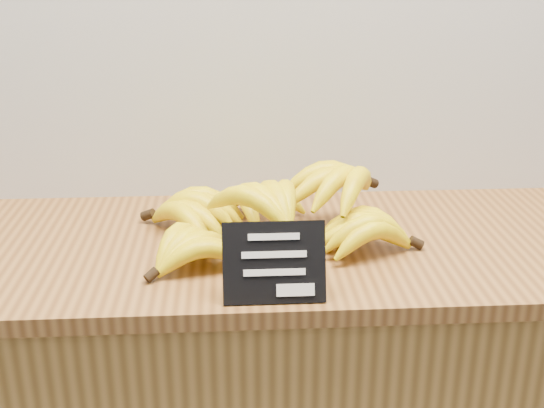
{
  "coord_description": "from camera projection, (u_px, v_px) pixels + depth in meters",
  "views": [
    {
      "loc": [
        -0.12,
        1.59,
        1.45
      ],
      "look_at": [
        -0.05,
        2.7,
        1.02
      ],
      "focal_mm": 45.0,
      "sensor_mm": 36.0,
      "label": 1
    }
  ],
  "objects": [
    {
      "name": "banana_pile",
      "position": [
        273.0,
        212.0,
        1.26
      ],
      "size": [
        0.52,
        0.39,
        0.12
      ],
      "color": "yellow",
      "rests_on": "counter_top"
    },
    {
      "name": "counter_top",
      "position": [
        270.0,
        247.0,
        1.28
      ],
      "size": [
        1.46,
        0.54,
        0.03
      ],
      "primitive_type": "cube",
      "color": "brown",
      "rests_on": "counter"
    },
    {
      "name": "chalkboard_sign",
      "position": [
        274.0,
        263.0,
        1.04
      ],
      "size": [
        0.16,
        0.05,
        0.12
      ],
      "primitive_type": "cube",
      "rotation": [
        -0.35,
        0.0,
        0.0
      ],
      "color": "black",
      "rests_on": "counter_top"
    }
  ]
}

